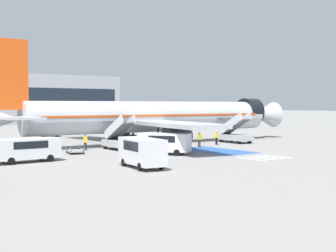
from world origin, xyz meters
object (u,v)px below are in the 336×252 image
object	(u,v)px
boarding_stairs_forward	(235,135)
fuel_tanker	(44,125)
airliner	(152,117)
service_van_2	(165,142)
ground_crew_1	(216,137)
baggage_cart	(75,151)
ground_crew_0	(85,141)
boarding_stairs_aft	(120,141)
service_van_3	(142,150)
service_van_0	(26,148)
ground_crew_2	(199,138)
ground_crew_3	(186,138)

from	to	relation	value
boarding_stairs_forward	fuel_tanker	bearing A→B (deg)	118.99
airliner	service_van_2	distance (m)	12.74
boarding_stairs_forward	service_van_2	bearing A→B (deg)	-156.32
ground_crew_1	airliner	bearing A→B (deg)	35.99
baggage_cart	ground_crew_0	xyz separation A→B (m)	(2.26, 2.35, 0.75)
boarding_stairs_forward	airliner	bearing A→B (deg)	155.96
fuel_tanker	ground_crew_0	size ratio (longest dim) A/B	5.75
boarding_stairs_aft	service_van_3	xyz separation A→B (m)	(-5.97, -13.98, 0.41)
service_van_0	ground_crew_0	world-z (taller)	service_van_0
service_van_3	ground_crew_2	xyz separation A→B (m)	(15.19, 11.37, -0.37)
fuel_tanker	baggage_cart	world-z (taller)	fuel_tanker
airliner	service_van_0	bearing A→B (deg)	-62.26
service_van_3	fuel_tanker	bearing A→B (deg)	-93.37
boarding_stairs_forward	boarding_stairs_aft	distance (m)	17.00
boarding_stairs_aft	fuel_tanker	xyz separation A→B (m)	(2.14, 28.19, 0.72)
boarding_stairs_aft	service_van_0	world-z (taller)	boarding_stairs_aft
boarding_stairs_aft	boarding_stairs_forward	bearing A→B (deg)	-0.00
ground_crew_1	ground_crew_2	distance (m)	4.08
service_van_3	ground_crew_3	bearing A→B (deg)	-130.71
fuel_tanker	ground_crew_1	bearing A→B (deg)	-62.99
airliner	service_van_2	xyz separation A→B (m)	(-5.79, -11.13, -2.19)
service_van_2	service_van_0	bearing A→B (deg)	136.76
boarding_stairs_forward	ground_crew_3	bearing A→B (deg)	-174.57
fuel_tanker	service_van_2	xyz separation A→B (m)	(-0.85, -35.04, -0.43)
service_van_3	ground_crew_3	xyz separation A→B (m)	(14.48, 12.93, -0.42)
airliner	boarding_stairs_forward	size ratio (longest dim) A/B	8.36
service_van_3	ground_crew_0	xyz separation A→B (m)	(2.60, 15.60, -0.38)
fuel_tanker	baggage_cart	bearing A→B (deg)	-98.41
fuel_tanker	service_van_0	xyz separation A→B (m)	(-14.29, -33.35, -0.46)
boarding_stairs_forward	service_van_0	world-z (taller)	boarding_stairs_forward
airliner	ground_crew_0	distance (m)	11.06
service_van_2	ground_crew_1	xyz separation A→B (m)	(11.80, 5.57, -0.25)
ground_crew_2	boarding_stairs_aft	bearing A→B (deg)	35.35
service_van_0	ground_crew_2	xyz separation A→B (m)	(21.37, 2.55, -0.22)
airliner	service_van_3	bearing A→B (deg)	-33.95
airliner	fuel_tanker	world-z (taller)	airliner
baggage_cart	ground_crew_0	distance (m)	3.35
ground_crew_3	boarding_stairs_forward	bearing A→B (deg)	-51.87
fuel_tanker	service_van_2	distance (m)	35.05
boarding_stairs_aft	ground_crew_1	distance (m)	13.14
boarding_stairs_aft	airliner	bearing A→B (deg)	32.80
airliner	service_van_0	distance (m)	21.53
boarding_stairs_aft	service_van_0	size ratio (longest dim) A/B	0.93
service_van_0	ground_crew_1	size ratio (longest dim) A/B	3.23
airliner	baggage_cart	distance (m)	14.04
fuel_tanker	ground_crew_2	bearing A→B (deg)	-70.41
boarding_stairs_forward	ground_crew_1	world-z (taller)	boarding_stairs_forward
boarding_stairs_aft	ground_crew_3	world-z (taller)	boarding_stairs_aft
ground_crew_0	ground_crew_3	distance (m)	12.17
ground_crew_1	ground_crew_3	size ratio (longest dim) A/B	1.04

